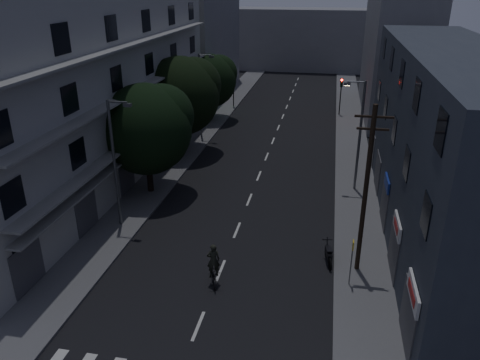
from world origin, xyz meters
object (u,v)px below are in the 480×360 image
(bus_stop_sign, at_px, (352,255))
(motorcycle, at_px, (328,255))
(cyclist, at_px, (214,270))
(utility_pole, at_px, (366,188))

(bus_stop_sign, relative_size, motorcycle, 1.30)
(cyclist, bearing_deg, utility_pole, 0.09)
(utility_pole, bearing_deg, bus_stop_sign, -106.07)
(utility_pole, height_order, cyclist, utility_pole)
(motorcycle, relative_size, cyclist, 0.84)
(utility_pole, distance_m, motorcycle, 4.66)
(bus_stop_sign, bearing_deg, cyclist, -171.38)
(bus_stop_sign, height_order, motorcycle, bus_stop_sign)
(utility_pole, distance_m, bus_stop_sign, 3.37)
(utility_pole, bearing_deg, motorcycle, 162.25)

